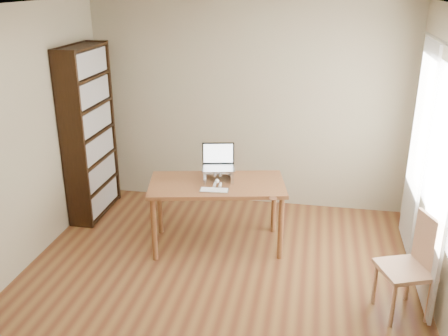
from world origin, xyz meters
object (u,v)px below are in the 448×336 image
desk (217,191)px  laptop (219,162)px  keyboard (214,190)px  cat (220,174)px  chair (414,265)px  bookshelf (89,133)px

desk → laptop: 0.32m
desk → keyboard: keyboard is taller
desk → keyboard: size_ratio=5.12×
desk → laptop: (0.00, 0.14, 0.29)m
cat → desk: bearing=-100.2°
desk → cat: cat is taller
desk → laptop: bearing=78.0°
cat → chair: chair is taller
keyboard → bookshelf: bearing=151.7°
cat → chair: size_ratio=0.52×
laptop → chair: 2.22m
desk → keyboard: (0.02, -0.22, 0.10)m
desk → laptop: laptop is taller
desk → cat: (0.01, 0.11, 0.16)m
bookshelf → keyboard: 1.89m
keyboard → desk: bearing=89.9°
bookshelf → chair: size_ratio=2.25×
bookshelf → laptop: 1.74m
keyboard → chair: chair is taller
laptop → chair: size_ratio=0.42×
bookshelf → cat: bearing=-14.4°
keyboard → chair: 2.03m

